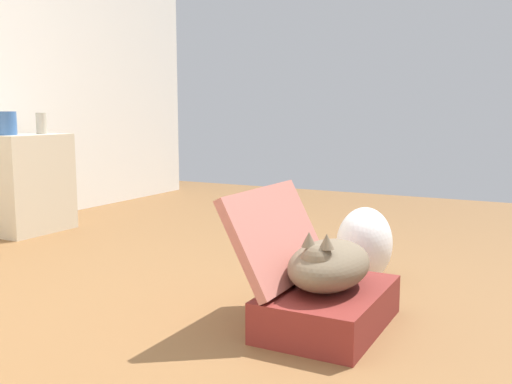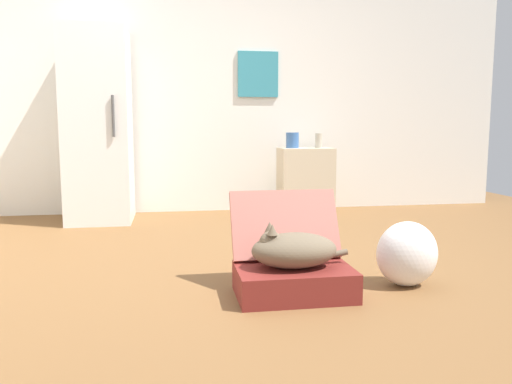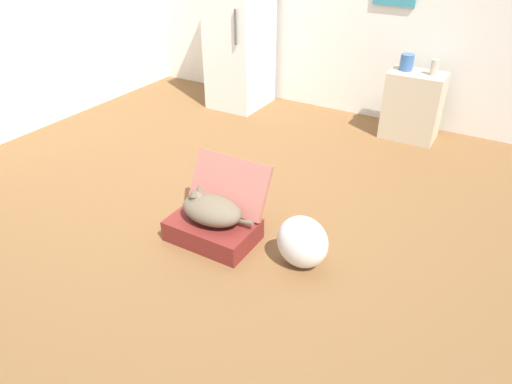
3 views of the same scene
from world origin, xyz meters
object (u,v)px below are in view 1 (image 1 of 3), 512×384
Objects in this scene: side_table at (29,184)px; vase_tall at (6,123)px; suitcase_base at (329,308)px; plastic_bag_white at (364,244)px; cat at (328,264)px; vase_short at (41,123)px.

vase_tall is at bearing 170.14° from side_table.
plastic_bag_white is (0.65, 0.06, 0.10)m from suitcase_base.
cat is 1.46× the size of plastic_bag_white.
side_table is 4.57× the size of vase_short.
cat is 0.79× the size of side_table.
side_table reaches higher than cat.
suitcase_base is 0.90× the size of side_table.
suitcase_base is 2.52m from side_table.
vase_tall is (0.57, 2.43, 0.66)m from suitcase_base.
plastic_bag_white reaches higher than suitcase_base.
cat is at bearing -103.52° from vase_tall.
vase_tall is at bearing 174.44° from vase_short.
vase_short reaches higher than suitcase_base.
vase_tall is 0.26m from vase_short.
plastic_bag_white is 2.41m from vase_short.
suitcase_base is 1.14× the size of cat.
vase_short is at bearing 70.64° from cat.
suitcase_base is 0.17m from cat.
vase_tall is at bearing 76.68° from suitcase_base.
plastic_bag_white is 2.43m from vase_tall.
cat reaches higher than plastic_bag_white.
suitcase_base is 1.66× the size of plastic_bag_white.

